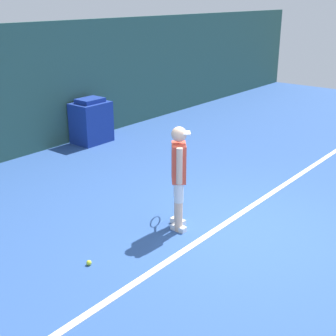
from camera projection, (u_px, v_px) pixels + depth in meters
name	position (u px, v px, depth m)	size (l,w,h in m)	color
ground_plane	(238.00, 230.00, 7.01)	(24.00, 24.00, 0.00)	#2D5193
back_wall	(15.00, 93.00, 9.77)	(24.00, 0.10, 2.79)	#2D564C
court_baseline	(224.00, 225.00, 7.16)	(21.60, 0.10, 0.01)	white
tennis_player	(179.00, 173.00, 6.81)	(0.77, 0.68, 1.58)	beige
tennis_ball	(89.00, 263.00, 6.09)	(0.07, 0.07, 0.07)	#D1E533
covered_chair	(91.00, 121.00, 11.04)	(0.85, 0.64, 1.06)	navy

